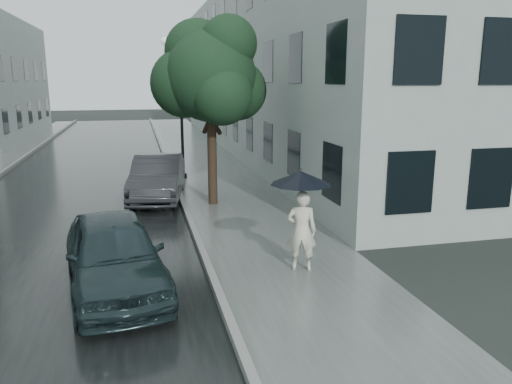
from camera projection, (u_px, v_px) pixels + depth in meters
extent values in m
plane|color=black|center=(294.00, 283.00, 9.94)|extent=(120.00, 120.00, 0.00)
cube|color=slate|center=(215.00, 174.00, 21.38)|extent=(3.50, 60.00, 0.01)
cube|color=slate|center=(172.00, 174.00, 20.95)|extent=(0.15, 60.00, 0.15)
cube|color=black|center=(84.00, 180.00, 20.18)|extent=(6.85, 60.00, 0.00)
cube|color=#94A19B|center=(284.00, 70.00, 28.68)|extent=(7.00, 36.00, 9.00)
cube|color=black|center=(224.00, 69.00, 27.90)|extent=(0.08, 32.40, 7.20)
cube|color=black|center=(26.00, 79.00, 35.18)|extent=(0.08, 16.20, 6.40)
imported|color=beige|center=(302.00, 231.00, 10.48)|extent=(0.73, 0.60, 1.72)
cylinder|color=black|center=(300.00, 205.00, 10.35)|extent=(0.02, 0.02, 0.85)
cone|color=black|center=(301.00, 178.00, 10.22)|extent=(1.67, 1.67, 0.28)
cylinder|color=black|center=(301.00, 170.00, 10.19)|extent=(0.02, 0.02, 0.08)
cylinder|color=black|center=(300.00, 226.00, 10.45)|extent=(0.03, 0.03, 0.06)
cylinder|color=#332619|center=(212.00, 159.00, 15.96)|extent=(0.30, 0.30, 2.98)
sphere|color=#1C3D23|center=(211.00, 76.00, 15.39)|extent=(2.81, 2.81, 2.81)
sphere|color=#1C3D23|center=(236.00, 90.00, 15.99)|extent=(1.94, 1.94, 1.94)
sphere|color=#1C3D23|center=(185.00, 83.00, 15.68)|extent=(2.16, 2.16, 2.16)
sphere|color=#1C3D23|center=(222.00, 95.00, 14.84)|extent=(1.83, 1.83, 1.83)
sphere|color=#1C3D23|center=(197.00, 52.00, 15.76)|extent=(2.05, 2.05, 2.05)
sphere|color=#1C3D23|center=(228.00, 43.00, 15.10)|extent=(1.74, 1.74, 1.74)
cylinder|color=black|center=(181.00, 111.00, 19.89)|extent=(0.12, 0.12, 5.45)
cylinder|color=black|center=(184.00, 176.00, 20.47)|extent=(0.28, 0.28, 0.20)
cylinder|color=black|center=(173.00, 40.00, 19.26)|extent=(0.51, 0.15, 0.08)
sphere|color=silver|center=(165.00, 41.00, 19.25)|extent=(0.32, 0.32, 0.32)
imported|color=#1A292D|center=(114.00, 254.00, 9.48)|extent=(2.32, 4.47, 1.45)
imported|color=#26282B|center=(158.00, 178.00, 16.77)|extent=(2.18, 4.62, 1.46)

